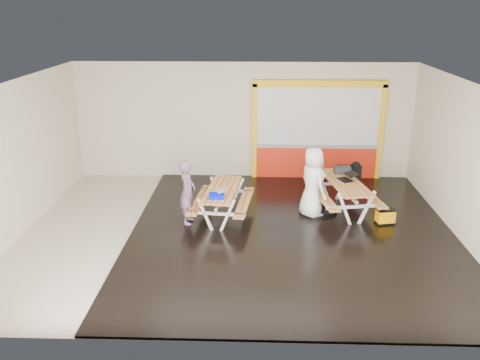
{
  "coord_description": "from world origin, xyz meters",
  "views": [
    {
      "loc": [
        0.39,
        -10.59,
        5.1
      ],
      "look_at": [
        0.0,
        0.9,
        1.0
      ],
      "focal_mm": 37.3,
      "sensor_mm": 36.0,
      "label": 1
    }
  ],
  "objects_px": {
    "dark_case": "(327,209)",
    "blue_pouch": "(216,196)",
    "picnic_table_right": "(344,189)",
    "backpack": "(355,171)",
    "person_left": "(187,192)",
    "fluke_bag": "(385,216)",
    "picnic_table_left": "(222,196)",
    "laptop_right": "(347,178)",
    "toolbox": "(342,170)",
    "laptop_left": "(217,193)",
    "person_right": "(313,183)"
  },
  "relations": [
    {
      "from": "blue_pouch",
      "to": "backpack",
      "type": "xyz_separation_m",
      "value": [
        3.62,
        2.15,
        -0.07
      ]
    },
    {
      "from": "picnic_table_left",
      "to": "picnic_table_right",
      "type": "xyz_separation_m",
      "value": [
        3.08,
        0.51,
        0.04
      ]
    },
    {
      "from": "picnic_table_right",
      "to": "fluke_bag",
      "type": "distance_m",
      "value": 1.23
    },
    {
      "from": "laptop_right",
      "to": "backpack",
      "type": "xyz_separation_m",
      "value": [
        0.38,
        0.91,
        -0.13
      ]
    },
    {
      "from": "picnic_table_right",
      "to": "backpack",
      "type": "height_order",
      "value": "backpack"
    },
    {
      "from": "backpack",
      "to": "toolbox",
      "type": "bearing_deg",
      "value": -138.28
    },
    {
      "from": "person_right",
      "to": "toolbox",
      "type": "xyz_separation_m",
      "value": [
        0.86,
        0.87,
        0.05
      ]
    },
    {
      "from": "dark_case",
      "to": "laptop_left",
      "type": "bearing_deg",
      "value": -162.34
    },
    {
      "from": "toolbox",
      "to": "dark_case",
      "type": "distance_m",
      "value": 1.18
    },
    {
      "from": "blue_pouch",
      "to": "backpack",
      "type": "distance_m",
      "value": 4.21
    },
    {
      "from": "person_right",
      "to": "backpack",
      "type": "relative_size",
      "value": 3.77
    },
    {
      "from": "dark_case",
      "to": "backpack",
      "type": "bearing_deg",
      "value": 52.12
    },
    {
      "from": "laptop_right",
      "to": "backpack",
      "type": "distance_m",
      "value": 1.0
    },
    {
      "from": "laptop_left",
      "to": "laptop_right",
      "type": "relative_size",
      "value": 0.66
    },
    {
      "from": "picnic_table_left",
      "to": "laptop_right",
      "type": "xyz_separation_m",
      "value": [
        3.15,
        0.62,
        0.3
      ]
    },
    {
      "from": "person_left",
      "to": "toolbox",
      "type": "distance_m",
      "value": 4.18
    },
    {
      "from": "dark_case",
      "to": "person_left",
      "type": "bearing_deg",
      "value": -167.33
    },
    {
      "from": "picnic_table_right",
      "to": "laptop_right",
      "type": "bearing_deg",
      "value": 57.86
    },
    {
      "from": "picnic_table_right",
      "to": "person_right",
      "type": "relative_size",
      "value": 1.32
    },
    {
      "from": "laptop_right",
      "to": "fluke_bag",
      "type": "xyz_separation_m",
      "value": [
        0.82,
        -0.86,
        -0.68
      ]
    },
    {
      "from": "person_right",
      "to": "laptop_left",
      "type": "distance_m",
      "value": 2.43
    },
    {
      "from": "picnic_table_left",
      "to": "laptop_left",
      "type": "xyz_separation_m",
      "value": [
        -0.08,
        -0.45,
        0.24
      ]
    },
    {
      "from": "dark_case",
      "to": "blue_pouch",
      "type": "bearing_deg",
      "value": -159.34
    },
    {
      "from": "picnic_table_right",
      "to": "fluke_bag",
      "type": "height_order",
      "value": "picnic_table_right"
    },
    {
      "from": "picnic_table_left",
      "to": "backpack",
      "type": "height_order",
      "value": "backpack"
    },
    {
      "from": "person_right",
      "to": "dark_case",
      "type": "relative_size",
      "value": 4.5
    },
    {
      "from": "toolbox",
      "to": "picnic_table_right",
      "type": "bearing_deg",
      "value": -92.09
    },
    {
      "from": "laptop_left",
      "to": "dark_case",
      "type": "relative_size",
      "value": 0.9
    },
    {
      "from": "dark_case",
      "to": "laptop_right",
      "type": "bearing_deg",
      "value": 22.43
    },
    {
      "from": "blue_pouch",
      "to": "fluke_bag",
      "type": "bearing_deg",
      "value": 5.35
    },
    {
      "from": "blue_pouch",
      "to": "picnic_table_right",
      "type": "bearing_deg",
      "value": 19.53
    },
    {
      "from": "person_left",
      "to": "laptop_left",
      "type": "xyz_separation_m",
      "value": [
        0.72,
        -0.09,
        0.01
      ]
    },
    {
      "from": "laptop_right",
      "to": "fluke_bag",
      "type": "distance_m",
      "value": 1.37
    },
    {
      "from": "picnic_table_left",
      "to": "person_right",
      "type": "relative_size",
      "value": 1.2
    },
    {
      "from": "person_right",
      "to": "blue_pouch",
      "type": "distance_m",
      "value": 2.49
    },
    {
      "from": "picnic_table_right",
      "to": "laptop_right",
      "type": "height_order",
      "value": "laptop_right"
    },
    {
      "from": "fluke_bag",
      "to": "person_right",
      "type": "bearing_deg",
      "value": 163.59
    },
    {
      "from": "blue_pouch",
      "to": "picnic_table_left",
      "type": "bearing_deg",
      "value": 82.2
    },
    {
      "from": "laptop_right",
      "to": "toolbox",
      "type": "xyz_separation_m",
      "value": [
        -0.05,
        0.53,
        0.04
      ]
    },
    {
      "from": "blue_pouch",
      "to": "dark_case",
      "type": "bearing_deg",
      "value": 20.66
    },
    {
      "from": "person_right",
      "to": "blue_pouch",
      "type": "relative_size",
      "value": 5.14
    },
    {
      "from": "person_left",
      "to": "dark_case",
      "type": "xyz_separation_m",
      "value": [
        3.47,
        0.78,
        -0.72
      ]
    },
    {
      "from": "toolbox",
      "to": "person_left",
      "type": "bearing_deg",
      "value": -158.9
    },
    {
      "from": "backpack",
      "to": "dark_case",
      "type": "distance_m",
      "value": 1.55
    },
    {
      "from": "blue_pouch",
      "to": "laptop_left",
      "type": "bearing_deg",
      "value": 87.01
    },
    {
      "from": "picnic_table_left",
      "to": "laptop_left",
      "type": "relative_size",
      "value": 6.01
    },
    {
      "from": "picnic_table_right",
      "to": "toolbox",
      "type": "xyz_separation_m",
      "value": [
        0.02,
        0.64,
        0.3
      ]
    },
    {
      "from": "toolbox",
      "to": "fluke_bag",
      "type": "relative_size",
      "value": 0.91
    },
    {
      "from": "person_left",
      "to": "fluke_bag",
      "type": "xyz_separation_m",
      "value": [
        4.77,
        0.12,
        -0.61
      ]
    },
    {
      "from": "blue_pouch",
      "to": "toolbox",
      "type": "relative_size",
      "value": 0.79
    }
  ]
}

